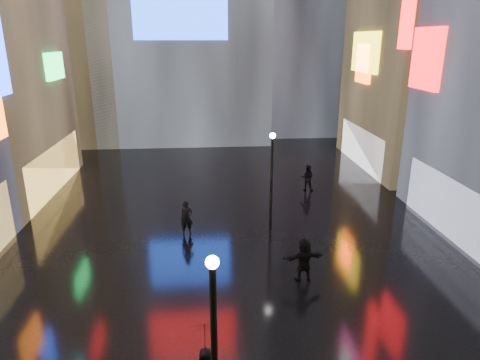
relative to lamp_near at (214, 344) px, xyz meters
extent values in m
plane|color=black|center=(1.07, 13.70, -2.94)|extent=(140.00, 140.00, 0.00)
cube|color=#FFC659|center=(-10.03, 19.70, -1.44)|extent=(0.20, 10.00, 3.00)
cube|color=#17D349|center=(-9.78, 21.52, 4.97)|extent=(0.25, 3.00, 1.71)
cube|color=white|center=(12.17, 10.70, -1.44)|extent=(0.20, 9.00, 3.00)
cube|color=red|center=(11.92, 14.83, 5.64)|extent=(0.25, 2.99, 3.26)
cube|color=white|center=(12.17, 23.70, -1.44)|extent=(0.20, 9.00, 3.00)
cube|color=yellow|center=(11.92, 24.02, 5.71)|extent=(0.25, 4.92, 2.91)
cube|color=#EB560B|center=(11.92, 24.14, 4.90)|extent=(0.25, 2.63, 2.87)
cube|color=#194CFF|center=(-1.93, 30.60, 9.06)|extent=(8.00, 0.20, 5.00)
cube|color=black|center=(-12.93, 35.70, 10.06)|extent=(10.00, 10.00, 26.00)
cylinder|color=black|center=(0.00, 0.00, -0.44)|extent=(0.16, 0.16, 5.00)
sphere|color=white|center=(0.00, 0.00, 2.11)|extent=(0.30, 0.30, 0.30)
cylinder|color=black|center=(3.24, 12.37, -0.44)|extent=(0.16, 0.16, 5.00)
sphere|color=white|center=(3.24, 12.37, 2.11)|extent=(0.30, 0.30, 0.30)
imported|color=black|center=(3.85, 7.26, -2.01)|extent=(1.78, 0.75, 1.87)
imported|color=black|center=(-1.14, 12.11, -2.05)|extent=(0.72, 0.53, 1.80)
imported|color=black|center=(6.57, 18.21, -2.07)|extent=(1.02, 0.90, 1.76)
imported|color=black|center=(-0.24, 1.50, -0.97)|extent=(1.26, 1.27, 0.88)
camera|label=1|loc=(-0.08, -8.16, 6.66)|focal=32.00mm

